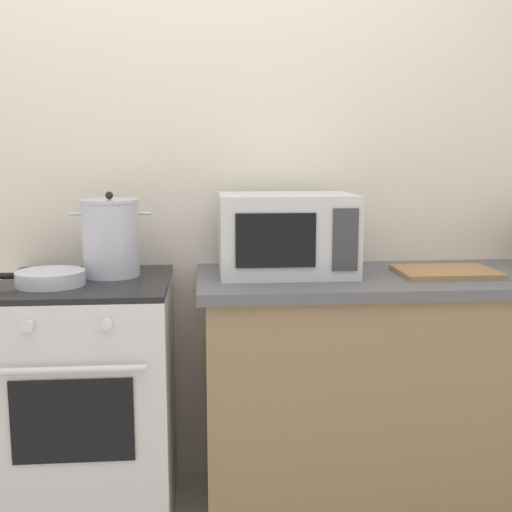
{
  "coord_description": "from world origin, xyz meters",
  "views": [
    {
      "loc": [
        0.07,
        -1.68,
        1.37
      ],
      "look_at": [
        0.27,
        0.6,
        1.0
      ],
      "focal_mm": 44.82,
      "sensor_mm": 36.0,
      "label": 1
    }
  ],
  "objects_px": {
    "stock_pot": "(111,238)",
    "cutting_board": "(446,272)",
    "frying_pan": "(48,278)",
    "stove": "(90,403)",
    "microwave": "(286,234)"
  },
  "relations": [
    {
      "from": "stock_pot",
      "to": "microwave",
      "type": "distance_m",
      "value": 0.65
    },
    {
      "from": "frying_pan",
      "to": "microwave",
      "type": "relative_size",
      "value": 0.87
    },
    {
      "from": "stock_pot",
      "to": "cutting_board",
      "type": "xyz_separation_m",
      "value": [
        1.24,
        -0.08,
        -0.13
      ]
    },
    {
      "from": "stove",
      "to": "microwave",
      "type": "xyz_separation_m",
      "value": [
        0.74,
        0.08,
        0.61
      ]
    },
    {
      "from": "microwave",
      "to": "cutting_board",
      "type": "xyz_separation_m",
      "value": [
        0.59,
        -0.08,
        -0.14
      ]
    },
    {
      "from": "cutting_board",
      "to": "stock_pot",
      "type": "bearing_deg",
      "value": 176.24
    },
    {
      "from": "stove",
      "to": "cutting_board",
      "type": "distance_m",
      "value": 1.41
    },
    {
      "from": "stock_pot",
      "to": "frying_pan",
      "type": "xyz_separation_m",
      "value": [
        -0.19,
        -0.16,
        -0.12
      ]
    },
    {
      "from": "stove",
      "to": "frying_pan",
      "type": "xyz_separation_m",
      "value": [
        -0.11,
        -0.07,
        0.48
      ]
    },
    {
      "from": "stock_pot",
      "to": "cutting_board",
      "type": "height_order",
      "value": "stock_pot"
    },
    {
      "from": "microwave",
      "to": "stock_pot",
      "type": "bearing_deg",
      "value": 179.69
    },
    {
      "from": "cutting_board",
      "to": "microwave",
      "type": "bearing_deg",
      "value": 172.5
    },
    {
      "from": "stove",
      "to": "cutting_board",
      "type": "bearing_deg",
      "value": 0.05
    },
    {
      "from": "frying_pan",
      "to": "microwave",
      "type": "bearing_deg",
      "value": 10.32
    },
    {
      "from": "stove",
      "to": "stock_pot",
      "type": "height_order",
      "value": "stock_pot"
    }
  ]
}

